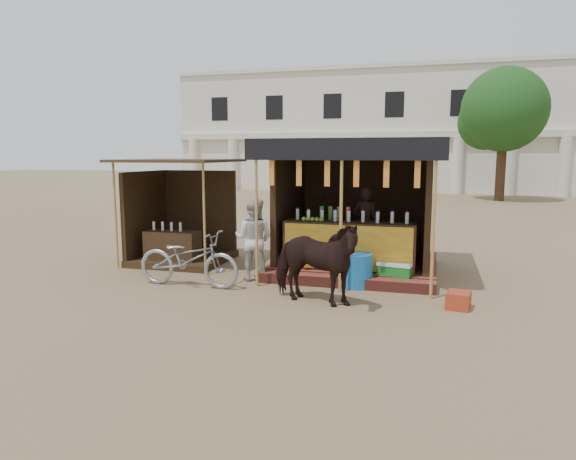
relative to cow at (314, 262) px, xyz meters
The scene contains 11 objects.
ground 1.22m from the cow, 135.90° to the right, with size 120.00×120.00×0.00m, color #846B4C.
main_stall 2.70m from the cow, 83.67° to the left, with size 3.60×3.61×2.78m.
secondary_stall 4.64m from the cow, 146.72° to the left, with size 2.40×2.40×2.38m.
cow is the anchor object (origin of this frame).
motorbike 2.61m from the cow, 168.97° to the left, with size 0.71×2.03×1.07m, color #9998A0.
bystander 2.02m from the cow, 139.48° to the left, with size 0.80×0.62×1.65m, color beige.
blue_barrel 1.47m from the cow, 67.78° to the left, with size 0.57×0.57×0.64m, color #186AB6.
red_crate 2.43m from the cow, ahead, with size 0.36×0.41×0.28m, color #9B3019.
cooler 2.09m from the cow, 52.74° to the left, with size 0.71×0.55×0.46m.
background_building 29.56m from the cow, 95.30° to the left, with size 26.00×7.45×8.18m.
tree 22.40m from the cow, 76.63° to the left, with size 4.50×4.40×7.00m.
Camera 1 is at (2.56, -7.47, 2.50)m, focal length 32.00 mm.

